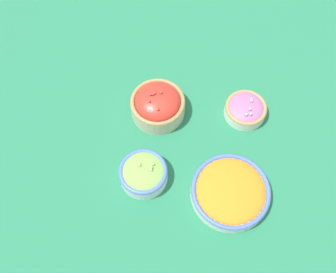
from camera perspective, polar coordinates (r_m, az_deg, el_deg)
name	(u,v)px	position (r m, az deg, el deg)	size (l,w,h in m)	color
ground_plane	(168,141)	(1.02, 0.00, -0.75)	(3.00, 3.00, 0.00)	#23704C
bowl_cherry_tomatoes	(158,104)	(1.03, -1.56, 4.94)	(0.15, 0.15, 0.09)	beige
bowl_carrots	(230,191)	(0.95, 9.50, -8.24)	(0.20, 0.20, 0.05)	silver
bowl_red_onion	(246,109)	(1.06, 11.75, 4.13)	(0.12, 0.12, 0.05)	silver
bowl_lettuce	(143,173)	(0.95, -3.78, -5.60)	(0.12, 0.12, 0.06)	silver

